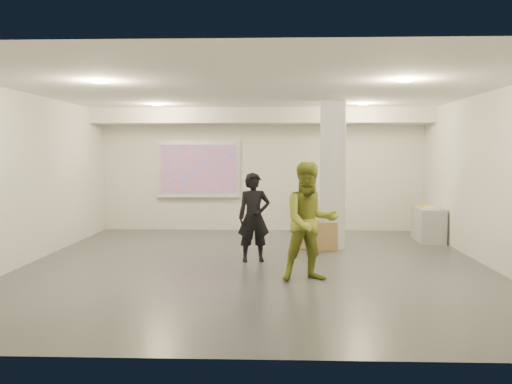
{
  "coord_description": "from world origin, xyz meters",
  "views": [
    {
      "loc": [
        0.39,
        -9.77,
        1.96
      ],
      "look_at": [
        0.0,
        0.4,
        1.25
      ],
      "focal_mm": 40.0,
      "sensor_mm": 36.0,
      "label": 1
    }
  ],
  "objects_px": {
    "column": "(333,175)",
    "woman": "(254,217)",
    "projection_screen": "(198,170)",
    "man": "(310,222)",
    "credenza": "(428,224)"
  },
  "relations": [
    {
      "from": "column",
      "to": "woman",
      "type": "distance_m",
      "value": 2.22
    },
    {
      "from": "projection_screen",
      "to": "woman",
      "type": "xyz_separation_m",
      "value": [
        1.56,
        -4.1,
        -0.73
      ]
    },
    {
      "from": "projection_screen",
      "to": "man",
      "type": "height_order",
      "value": "projection_screen"
    },
    {
      "from": "woman",
      "to": "projection_screen",
      "type": "bearing_deg",
      "value": 99.6
    },
    {
      "from": "credenza",
      "to": "woman",
      "type": "height_order",
      "value": "woman"
    },
    {
      "from": "projection_screen",
      "to": "credenza",
      "type": "height_order",
      "value": "projection_screen"
    },
    {
      "from": "column",
      "to": "credenza",
      "type": "distance_m",
      "value": 2.72
    },
    {
      "from": "projection_screen",
      "to": "credenza",
      "type": "relative_size",
      "value": 1.65
    },
    {
      "from": "man",
      "to": "credenza",
      "type": "bearing_deg",
      "value": 41.91
    },
    {
      "from": "projection_screen",
      "to": "man",
      "type": "bearing_deg",
      "value": -66.0
    },
    {
      "from": "credenza",
      "to": "column",
      "type": "bearing_deg",
      "value": -150.8
    },
    {
      "from": "credenza",
      "to": "woman",
      "type": "bearing_deg",
      "value": -142.95
    },
    {
      "from": "column",
      "to": "man",
      "type": "height_order",
      "value": "column"
    },
    {
      "from": "column",
      "to": "credenza",
      "type": "bearing_deg",
      "value": 26.21
    },
    {
      "from": "credenza",
      "to": "woman",
      "type": "relative_size",
      "value": 0.8
    }
  ]
}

